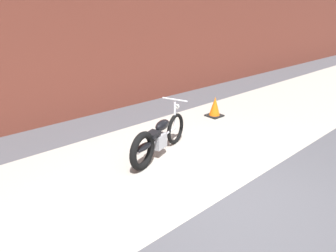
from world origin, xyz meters
TOP-DOWN VIEW (x-y plane):
  - ground_plane at (0.00, 0.00)m, footprint 80.00×80.00m
  - sidewalk_slab at (0.00, 1.75)m, footprint 36.00×3.50m
  - motorcycle_black at (0.09, 1.76)m, footprint 1.93×0.88m
  - traffic_cone at (2.86, 2.60)m, footprint 0.40×0.40m

SIDE VIEW (x-z plane):
  - ground_plane at x=0.00m, z-range 0.00..0.00m
  - sidewalk_slab at x=0.00m, z-range 0.00..0.01m
  - traffic_cone at x=2.86m, z-range -0.03..0.52m
  - motorcycle_black at x=0.09m, z-range -0.12..0.91m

